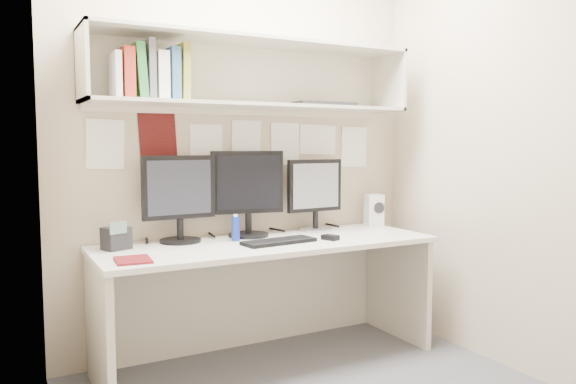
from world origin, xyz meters
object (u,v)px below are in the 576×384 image
maroon_notebook (133,260)px  desk (268,301)px  desk_phone (116,238)px  monitor_right (315,192)px  keyboard (279,241)px  monitor_left (179,196)px  monitor_center (248,191)px  speaker (374,210)px

maroon_notebook → desk: bearing=17.8°
desk_phone → maroon_notebook: bearing=-109.4°
monitor_right → maroon_notebook: (-1.28, -0.41, -0.25)m
keyboard → maroon_notebook: (-0.85, -0.09, -0.01)m
monitor_right → keyboard: size_ratio=1.08×
desk → monitor_right: monitor_right is taller
maroon_notebook → desk_phone: 0.35m
monitor_left → maroon_notebook: 0.61m
desk_phone → monitor_center: bearing=-16.5°
keyboard → maroon_notebook: bearing=-179.7°
monitor_left → desk_phone: 0.43m
keyboard → monitor_left: bearing=141.2°
monitor_center → speaker: (0.95, -0.02, -0.17)m
desk → keyboard: keyboard is taller
monitor_right → monitor_center: bearing=177.2°
speaker → maroon_notebook: bearing=-152.7°
keyboard → speaker: (0.90, 0.29, 0.10)m
desk_phone → desk: bearing=-31.5°
monitor_right → desk_phone: 1.31m
speaker → monitor_center: bearing=-166.6°
monitor_left → monitor_right: size_ratio=1.08×
speaker → desk_phone: size_ratio=1.35×
maroon_notebook → desk_phone: desk_phone is taller
monitor_right → speaker: (0.47, -0.02, -0.14)m
keyboard → speaker: bearing=12.0°
monitor_left → desk: bearing=-27.2°
monitor_right → keyboard: (-0.43, -0.32, -0.24)m
monitor_center → monitor_right: 0.49m
monitor_center → keyboard: monitor_center is taller
speaker → desk_phone: 1.76m
monitor_left → desk_phone: monitor_left is taller
desk_phone → monitor_left: bearing=-11.4°
desk → speaker: 1.05m
desk → monitor_right: bearing=25.8°
desk → monitor_right: size_ratio=4.27×
desk → monitor_left: 0.82m
maroon_notebook → keyboard: bearing=11.2°
desk → keyboard: bearing=-76.0°
keyboard → speaker: 0.95m
monitor_center → desk_phone: monitor_center is taller
monitor_center → speaker: bearing=8.0°
monitor_center → desk_phone: (-0.81, -0.06, -0.22)m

